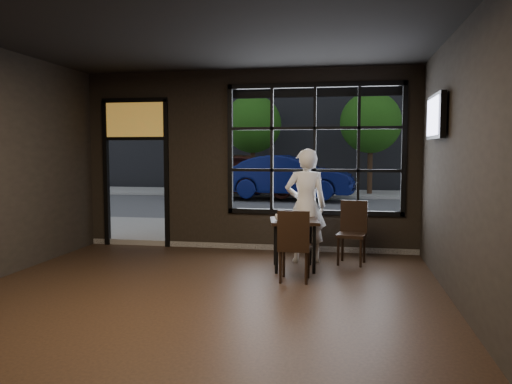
% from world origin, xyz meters
% --- Properties ---
extents(floor, '(6.00, 7.00, 0.02)m').
position_xyz_m(floor, '(0.00, 0.00, -0.01)').
color(floor, black).
rests_on(floor, ground).
extents(ceiling, '(6.00, 7.00, 0.02)m').
position_xyz_m(ceiling, '(0.00, 0.00, 3.21)').
color(ceiling, black).
rests_on(ceiling, ground).
extents(wall_right, '(0.04, 7.00, 3.20)m').
position_xyz_m(wall_right, '(3.00, 0.00, 1.60)').
color(wall_right, black).
rests_on(wall_right, ground).
extents(window_frame, '(3.06, 0.12, 2.28)m').
position_xyz_m(window_frame, '(1.20, 3.50, 1.80)').
color(window_frame, black).
rests_on(window_frame, ground).
extents(stained_transom, '(1.20, 0.06, 0.70)m').
position_xyz_m(stained_transom, '(-2.10, 3.50, 2.35)').
color(stained_transom, orange).
rests_on(stained_transom, ground).
extents(street_asphalt, '(60.00, 41.00, 0.04)m').
position_xyz_m(street_asphalt, '(0.00, 24.00, -0.02)').
color(street_asphalt, '#545456').
rests_on(street_asphalt, ground).
extents(building_across, '(28.00, 12.00, 15.00)m').
position_xyz_m(building_across, '(0.00, 23.00, 7.50)').
color(building_across, '#5B5956').
rests_on(building_across, ground).
extents(cafe_table, '(0.81, 0.81, 0.76)m').
position_xyz_m(cafe_table, '(0.99, 2.13, 0.38)').
color(cafe_table, black).
rests_on(cafe_table, floor).
extents(chair_near, '(0.43, 0.43, 0.99)m').
position_xyz_m(chair_near, '(1.07, 1.47, 0.49)').
color(chair_near, black).
rests_on(chair_near, floor).
extents(chair_window, '(0.50, 0.50, 0.99)m').
position_xyz_m(chair_window, '(1.84, 2.63, 0.49)').
color(chair_window, black).
rests_on(chair_window, floor).
extents(man, '(0.73, 0.56, 1.81)m').
position_xyz_m(man, '(1.12, 2.66, 0.90)').
color(man, white).
rests_on(man, floor).
extents(hotdog, '(0.21, 0.12, 0.06)m').
position_xyz_m(hotdog, '(0.97, 2.33, 0.78)').
color(hotdog, tan).
rests_on(hotdog, cafe_table).
extents(cup, '(0.13, 0.13, 0.10)m').
position_xyz_m(cup, '(0.78, 1.98, 0.80)').
color(cup, silver).
rests_on(cup, cafe_table).
extents(tv, '(0.12, 1.03, 0.60)m').
position_xyz_m(tv, '(2.93, 1.87, 2.23)').
color(tv, black).
rests_on(tv, wall_right).
extents(navy_car, '(4.71, 1.95, 1.52)m').
position_xyz_m(navy_car, '(-0.24, 12.45, 0.86)').
color(navy_car, '#091147').
rests_on(navy_car, street_asphalt).
extents(maroon_car, '(4.87, 2.04, 1.65)m').
position_xyz_m(maroon_car, '(-2.02, 12.78, 0.92)').
color(maroon_car, '#391812').
rests_on(maroon_car, street_asphalt).
extents(tree_left, '(2.38, 2.38, 4.06)m').
position_xyz_m(tree_left, '(-2.06, 15.05, 2.86)').
color(tree_left, '#332114').
rests_on(tree_left, street_asphalt).
extents(tree_right, '(2.37, 2.37, 4.05)m').
position_xyz_m(tree_right, '(2.67, 14.71, 2.85)').
color(tree_right, '#332114').
rests_on(tree_right, street_asphalt).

